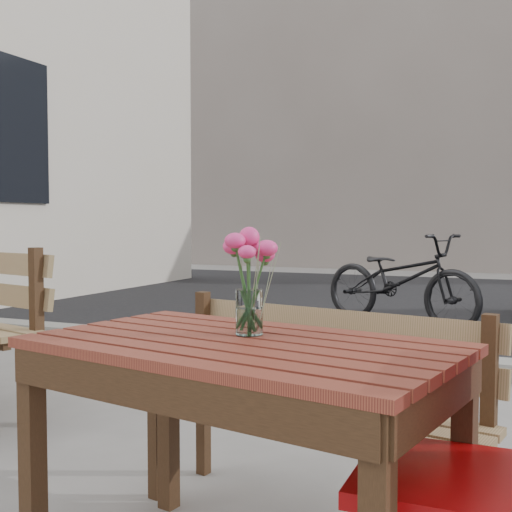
{
  "coord_description": "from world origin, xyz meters",
  "views": [
    {
      "loc": [
        0.94,
        -1.59,
        1.05
      ],
      "look_at": [
        0.18,
        0.16,
        0.95
      ],
      "focal_mm": 45.0,
      "sensor_mm": 36.0,
      "label": 1
    }
  ],
  "objects_px": {
    "bicycle": "(400,279)",
    "red_chair": "(489,458)",
    "main_vase": "(249,268)",
    "main_table": "(241,383)"
  },
  "relations": [
    {
      "from": "bicycle",
      "to": "main_vase",
      "type": "bearing_deg",
      "value": -152.02
    },
    {
      "from": "main_vase",
      "to": "bicycle",
      "type": "height_order",
      "value": "main_vase"
    },
    {
      "from": "red_chair",
      "to": "bicycle",
      "type": "distance_m",
      "value": 5.16
    },
    {
      "from": "main_table",
      "to": "main_vase",
      "type": "xyz_separation_m",
      "value": [
        -0.02,
        0.09,
        0.32
      ]
    },
    {
      "from": "red_chair",
      "to": "main_vase",
      "type": "distance_m",
      "value": 0.81
    },
    {
      "from": "main_vase",
      "to": "bicycle",
      "type": "xyz_separation_m",
      "value": [
        -0.49,
        4.88,
        -0.45
      ]
    },
    {
      "from": "bicycle",
      "to": "red_chair",
      "type": "bearing_deg",
      "value": -144.7
    },
    {
      "from": "red_chair",
      "to": "main_vase",
      "type": "height_order",
      "value": "main_vase"
    },
    {
      "from": "red_chair",
      "to": "bicycle",
      "type": "xyz_separation_m",
      "value": [
        -1.17,
        5.03,
        -0.04
      ]
    },
    {
      "from": "main_table",
      "to": "red_chair",
      "type": "height_order",
      "value": "red_chair"
    }
  ]
}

